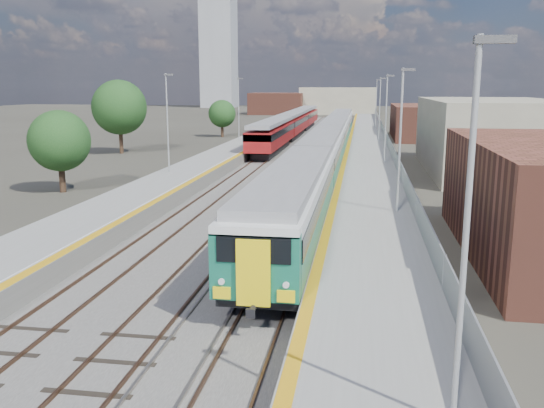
# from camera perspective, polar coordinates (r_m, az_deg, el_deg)

# --- Properties ---
(ground) EXTENTS (320.00, 320.00, 0.00)m
(ground) POSITION_cam_1_polar(r_m,az_deg,el_deg) (59.44, 4.36, 4.28)
(ground) COLOR #47443A
(ground) RESTS_ON ground
(ballast_bed) EXTENTS (10.50, 155.00, 0.06)m
(ballast_bed) POSITION_cam_1_polar(r_m,az_deg,el_deg) (62.12, 2.47, 4.65)
(ballast_bed) COLOR #565451
(ballast_bed) RESTS_ON ground
(tracks) EXTENTS (8.96, 160.00, 0.17)m
(tracks) POSITION_cam_1_polar(r_m,az_deg,el_deg) (63.70, 3.18, 4.89)
(tracks) COLOR #4C3323
(tracks) RESTS_ON ground
(platform_right) EXTENTS (4.70, 155.00, 8.52)m
(platform_right) POSITION_cam_1_polar(r_m,az_deg,el_deg) (61.67, 9.47, 4.92)
(platform_right) COLOR slate
(platform_right) RESTS_ON ground
(platform_left) EXTENTS (4.30, 155.00, 8.52)m
(platform_left) POSITION_cam_1_polar(r_m,az_deg,el_deg) (63.17, -3.69, 5.20)
(platform_left) COLOR slate
(platform_left) RESTS_ON ground
(buildings) EXTENTS (72.00, 185.50, 40.00)m
(buildings) POSITION_cam_1_polar(r_m,az_deg,el_deg) (149.14, 0.12, 12.88)
(buildings) COLOR brown
(buildings) RESTS_ON ground
(green_train) EXTENTS (2.89, 80.36, 3.18)m
(green_train) POSITION_cam_1_polar(r_m,az_deg,el_deg) (56.94, 5.73, 6.20)
(green_train) COLOR black
(green_train) RESTS_ON ground
(red_train) EXTENTS (2.86, 57.90, 3.60)m
(red_train) POSITION_cam_1_polar(r_m,az_deg,el_deg) (85.01, 2.05, 7.98)
(red_train) COLOR black
(red_train) RESTS_ON ground
(tree_a) EXTENTS (4.37, 4.37, 5.93)m
(tree_a) POSITION_cam_1_polar(r_m,az_deg,el_deg) (44.09, -20.31, 5.88)
(tree_a) COLOR #382619
(tree_a) RESTS_ON ground
(tree_b) EXTENTS (6.09, 6.09, 8.25)m
(tree_b) POSITION_cam_1_polar(r_m,az_deg,el_deg) (67.46, -14.89, 9.24)
(tree_b) COLOR #382619
(tree_b) RESTS_ON ground
(tree_c) EXTENTS (4.06, 4.06, 5.50)m
(tree_c) POSITION_cam_1_polar(r_m,az_deg,el_deg) (87.00, -4.97, 8.90)
(tree_c) COLOR #382619
(tree_c) RESTS_ON ground
(tree_d) EXTENTS (4.42, 4.42, 5.99)m
(tree_d) POSITION_cam_1_polar(r_m,az_deg,el_deg) (72.02, 24.74, 7.55)
(tree_d) COLOR #382619
(tree_d) RESTS_ON ground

